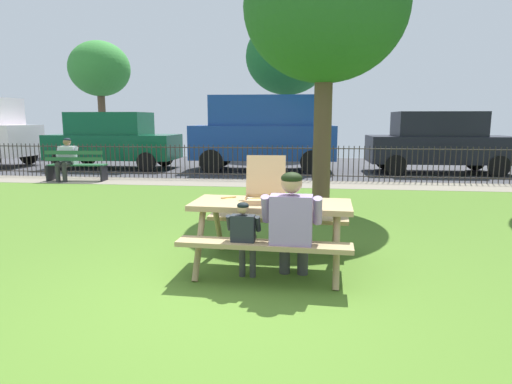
% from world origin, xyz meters
% --- Properties ---
extents(ground, '(28.00, 12.44, 0.02)m').
position_xyz_m(ground, '(0.00, 2.22, -0.01)').
color(ground, '#496E23').
extents(cobblestone_walkway, '(28.00, 1.40, 0.01)m').
position_xyz_m(cobblestone_walkway, '(0.00, 7.74, -0.00)').
color(cobblestone_walkway, gray).
extents(street_asphalt, '(28.00, 7.47, 0.01)m').
position_xyz_m(street_asphalt, '(0.00, 12.17, -0.01)').
color(street_asphalt, '#38383D').
extents(picnic_table_foreground, '(1.86, 1.55, 0.79)m').
position_xyz_m(picnic_table_foreground, '(0.43, 1.04, 0.60)').
color(picnic_table_foreground, '#9E8459').
rests_on(picnic_table_foreground, ground).
extents(pizza_box_open, '(0.49, 0.56, 0.51)m').
position_xyz_m(pizza_box_open, '(0.35, 1.12, 0.87)').
color(pizza_box_open, tan).
rests_on(pizza_box_open, picnic_table_foreground).
extents(pizza_slice_on_table, '(0.27, 0.29, 0.02)m').
position_xyz_m(pizza_slice_on_table, '(-0.06, 1.15, 0.78)').
color(pizza_slice_on_table, '#ECCE60').
rests_on(pizza_slice_on_table, picnic_table_foreground).
extents(adult_at_table, '(0.62, 0.60, 1.19)m').
position_xyz_m(adult_at_table, '(0.68, 0.53, 0.66)').
color(adult_at_table, '#383838').
rests_on(adult_at_table, ground).
extents(child_at_table, '(0.36, 0.35, 0.87)m').
position_xyz_m(child_at_table, '(0.19, 0.52, 0.52)').
color(child_at_table, '#393939').
rests_on(child_at_table, ground).
extents(iron_fence_streetside, '(18.31, 0.03, 0.98)m').
position_xyz_m(iron_fence_streetside, '(0.00, 8.44, 0.50)').
color(iron_fence_streetside, '#2D2823').
rests_on(iron_fence_streetside, ground).
extents(park_bench_left, '(1.63, 0.60, 0.85)m').
position_xyz_m(park_bench_left, '(-5.62, 7.60, 0.42)').
color(park_bench_left, '#275D36').
rests_on(park_bench_left, ground).
extents(person_on_park_bench, '(0.61, 0.59, 1.19)m').
position_xyz_m(person_on_park_bench, '(-5.91, 7.62, 0.66)').
color(person_on_park_bench, '#2F2F2F').
rests_on(person_on_park_bench, ground).
extents(tree_near_table, '(3.07, 3.07, 5.14)m').
position_xyz_m(tree_near_table, '(1.08, 4.83, 3.73)').
color(tree_near_table, brown).
rests_on(tree_near_table, ground).
extents(parked_car_left, '(4.41, 1.92, 1.94)m').
position_xyz_m(parked_car_left, '(-5.99, 10.78, 1.01)').
color(parked_car_left, '#0E5132').
rests_on(parked_car_left, ground).
extents(parked_car_center, '(4.77, 2.22, 2.46)m').
position_xyz_m(parked_car_center, '(-0.72, 10.78, 1.31)').
color(parked_car_center, navy).
rests_on(parked_car_center, ground).
extents(parked_car_right, '(4.44, 1.99, 1.94)m').
position_xyz_m(parked_car_right, '(4.89, 10.78, 1.01)').
color(parked_car_right, black).
rests_on(parked_car_right, ground).
extents(far_tree_left, '(2.87, 2.87, 5.39)m').
position_xyz_m(far_tree_left, '(-9.25, 16.68, 4.05)').
color(far_tree_left, brown).
rests_on(far_tree_left, ground).
extents(far_tree_midleft, '(3.77, 3.77, 6.19)m').
position_xyz_m(far_tree_midleft, '(-0.27, 16.68, 4.46)').
color(far_tree_midleft, brown).
rests_on(far_tree_midleft, ground).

